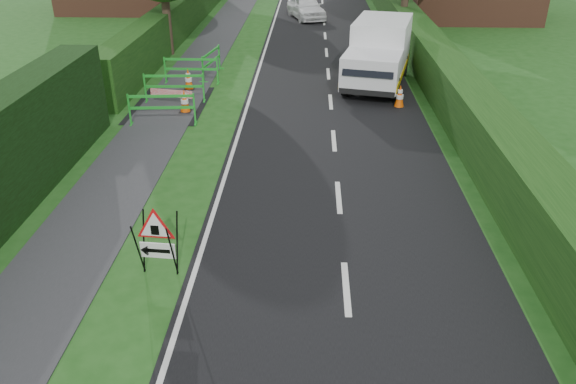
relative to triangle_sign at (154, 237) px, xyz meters
name	(u,v)px	position (x,y,z in m)	size (l,w,h in m)	color
ground	(200,322)	(1.02, -1.32, -0.83)	(120.00, 120.00, 0.00)	#1C4D16
hedge_west_far	(180,35)	(-3.98, 20.68, -0.83)	(1.00, 24.00, 1.80)	#14380F
hedge_east	(424,69)	(7.52, 14.68, -0.83)	(1.20, 50.00, 1.50)	#14380F
triangle_sign	(154,237)	(0.00, 0.00, 0.00)	(0.88, 0.88, 1.19)	black
works_van	(379,52)	(5.33, 12.46, 0.38)	(3.05, 5.32, 2.29)	silver
traffic_cone_0	(400,96)	(5.82, 9.75, -0.44)	(0.38, 0.38, 0.79)	black
traffic_cone_1	(388,76)	(5.73, 12.20, -0.44)	(0.38, 0.38, 0.79)	black
traffic_cone_2	(383,65)	(5.68, 13.73, -0.44)	(0.38, 0.38, 0.79)	black
traffic_cone_3	(185,101)	(-1.32, 8.97, -0.44)	(0.38, 0.38, 0.79)	black
traffic_cone_4	(188,79)	(-1.68, 11.44, -0.44)	(0.38, 0.38, 0.79)	black
ped_barrier_0	(162,105)	(-1.78, 7.82, -0.20)	(2.08, 0.52, 1.00)	green
ped_barrier_1	(174,84)	(-1.88, 10.02, -0.20)	(2.08, 0.48, 1.00)	green
ped_barrier_2	(191,67)	(-1.72, 12.23, -0.20)	(2.06, 0.37, 1.00)	green
ped_barrier_3	(211,60)	(-1.13, 13.33, -0.20)	(0.68, 2.09, 1.00)	green
redwhite_plank	(173,106)	(-1.89, 9.57, -0.83)	(1.50, 0.04, 0.25)	red
hatchback_car	(306,7)	(2.48, 25.32, -0.17)	(1.55, 3.86, 1.31)	white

